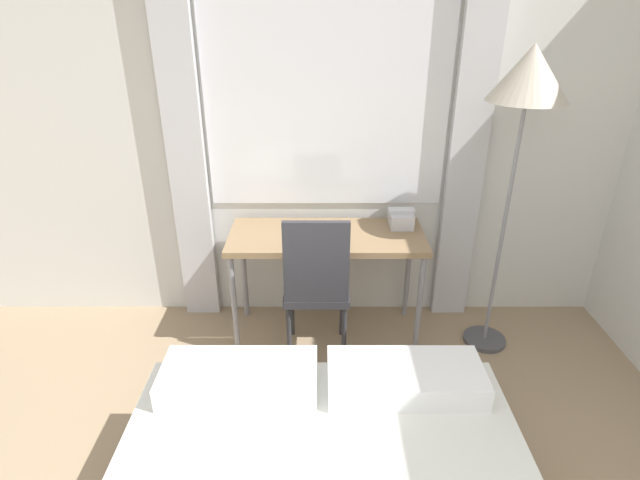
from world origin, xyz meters
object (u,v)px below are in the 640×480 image
at_px(desk_chair, 317,282).
at_px(book, 325,230).
at_px(telephone, 402,218).
at_px(standing_lamp, 529,88).
at_px(desk, 327,244).

bearing_deg(desk_chair, book, 81.14).
height_order(desk_chair, telephone, desk_chair).
xyz_separation_m(desk_chair, standing_lamp, (1.14, 0.16, 1.11)).
xyz_separation_m(standing_lamp, book, (-1.10, 0.13, -0.90)).
bearing_deg(book, standing_lamp, -6.91).
distance_m(standing_lamp, book, 1.42).
relative_size(desk_chair, standing_lamp, 0.53).
bearing_deg(desk, book, 118.90).
height_order(standing_lamp, book, standing_lamp).
bearing_deg(book, telephone, 11.14).
height_order(desk, standing_lamp, standing_lamp).
distance_m(desk_chair, telephone, 0.72).
bearing_deg(standing_lamp, desk_chair, -171.90).
bearing_deg(desk, standing_lamp, -5.38).
distance_m(desk, desk_chair, 0.30).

